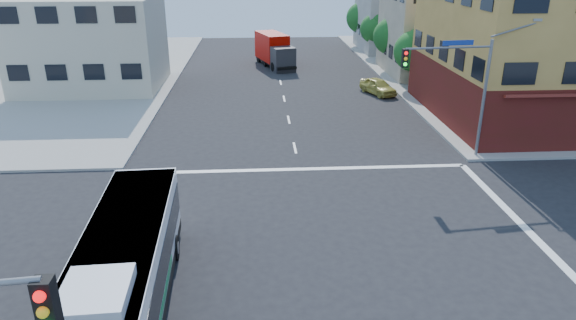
{
  "coord_description": "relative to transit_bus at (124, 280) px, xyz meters",
  "views": [
    {
      "loc": [
        -2.36,
        -17.31,
        11.33
      ],
      "look_at": [
        -0.96,
        4.69,
        2.51
      ],
      "focal_mm": 32.0,
      "sensor_mm": 36.0,
      "label": 1
    }
  ],
  "objects": [
    {
      "name": "box_truck",
      "position": [
        6.48,
        41.95,
        -0.02
      ],
      "size": [
        4.29,
        7.96,
        3.44
      ],
      "rotation": [
        0.0,
        0.0,
        0.29
      ],
      "color": "#27272C",
      "rests_on": "ground"
    },
    {
      "name": "ground",
      "position": [
        6.74,
        3.21,
        -1.69
      ],
      "size": [
        120.0,
        120.0,
        0.0
      ],
      "primitive_type": "plane",
      "color": "black",
      "rests_on": "ground"
    },
    {
      "name": "building_east_near",
      "position": [
        23.72,
        37.19,
        2.82
      ],
      "size": [
        12.06,
        10.06,
        9.0
      ],
      "color": "#C4B095",
      "rests_on": "ground"
    },
    {
      "name": "transit_bus",
      "position": [
        0.0,
        0.0,
        0.0
      ],
      "size": [
        3.03,
        11.75,
        3.45
      ],
      "rotation": [
        0.0,
        0.0,
        0.05
      ],
      "color": "black",
      "rests_on": "ground"
    },
    {
      "name": "signal_mast_ne",
      "position": [
        15.82,
        13.83,
        3.29
      ],
      "size": [
        7.91,
        1.13,
        8.07
      ],
      "color": "slate",
      "rests_on": "ground"
    },
    {
      "name": "parked_car",
      "position": [
        15.02,
        29.26,
        -1.0
      ],
      "size": [
        2.99,
        4.33,
        1.37
      ],
      "primitive_type": "imported",
      "rotation": [
        0.0,
        0.0,
        0.38
      ],
      "color": "#B7AC47",
      "rests_on": "ground"
    },
    {
      "name": "street_tree_a",
      "position": [
        18.64,
        31.13,
        1.9
      ],
      "size": [
        3.6,
        3.6,
        5.53
      ],
      "color": "#392814",
      "rests_on": "ground"
    },
    {
      "name": "building_east_far",
      "position": [
        23.72,
        51.19,
        3.32
      ],
      "size": [
        12.06,
        10.06,
        10.0
      ],
      "color": "#ACACA6",
      "rests_on": "ground"
    },
    {
      "name": "street_tree_c",
      "position": [
        18.64,
        47.13,
        1.77
      ],
      "size": [
        3.4,
        3.4,
        5.29
      ],
      "color": "#392814",
      "rests_on": "ground"
    },
    {
      "name": "street_tree_b",
      "position": [
        18.64,
        39.13,
        2.06
      ],
      "size": [
        3.8,
        3.8,
        5.79
      ],
      "color": "#392814",
      "rests_on": "ground"
    },
    {
      "name": "building_west",
      "position": [
        -10.28,
        33.19,
        2.32
      ],
      "size": [
        12.06,
        10.06,
        8.0
      ],
      "color": "beige",
      "rests_on": "ground"
    },
    {
      "name": "corner_building_ne",
      "position": [
        26.73,
        21.69,
        4.2
      ],
      "size": [
        18.1,
        15.44,
        14.0
      ],
      "color": "gold",
      "rests_on": "ground"
    },
    {
      "name": "street_tree_d",
      "position": [
        18.64,
        55.13,
        2.19
      ],
      "size": [
        4.0,
        4.0,
        6.03
      ],
      "color": "#392814",
      "rests_on": "ground"
    }
  ]
}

